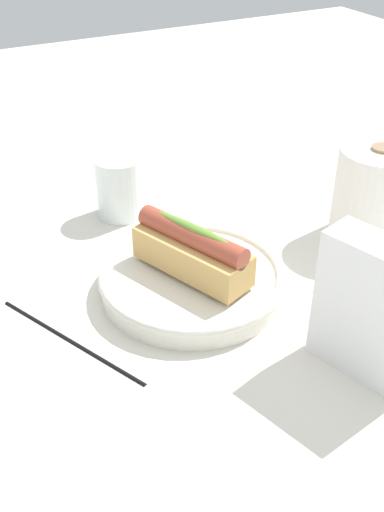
# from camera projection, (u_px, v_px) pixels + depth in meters

# --- Properties ---
(ground_plane) EXTENTS (2.40, 2.40, 0.00)m
(ground_plane) POSITION_uv_depth(u_px,v_px,m) (191.00, 296.00, 0.74)
(ground_plane) COLOR silver
(serving_bowl) EXTENTS (0.23, 0.23, 0.03)m
(serving_bowl) POSITION_uv_depth(u_px,v_px,m) (192.00, 280.00, 0.74)
(serving_bowl) COLOR silver
(serving_bowl) RESTS_ON ground_plane
(hotdog_front) EXTENTS (0.16, 0.10, 0.06)m
(hotdog_front) POSITION_uv_depth(u_px,v_px,m) (192.00, 250.00, 0.72)
(hotdog_front) COLOR tan
(hotdog_front) RESTS_ON serving_bowl
(water_glass) EXTENTS (0.07, 0.07, 0.09)m
(water_glass) POSITION_uv_depth(u_px,v_px,m) (117.00, 191.00, 0.88)
(water_glass) COLOR white
(water_glass) RESTS_ON ground_plane
(paper_towel_roll) EXTENTS (0.11, 0.11, 0.13)m
(paper_towel_roll) POSITION_uv_depth(u_px,v_px,m) (375.00, 194.00, 0.82)
(paper_towel_roll) COLOR white
(paper_towel_roll) RESTS_ON ground_plane
(napkin_box) EXTENTS (0.12, 0.07, 0.15)m
(napkin_box) POSITION_uv_depth(u_px,v_px,m) (372.00, 310.00, 0.60)
(napkin_box) COLOR white
(napkin_box) RESTS_ON ground_plane
(chopstick_near) EXTENTS (0.20, 0.10, 0.01)m
(chopstick_near) POSITION_uv_depth(u_px,v_px,m) (70.00, 340.00, 0.67)
(chopstick_near) COLOR black
(chopstick_near) RESTS_ON ground_plane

